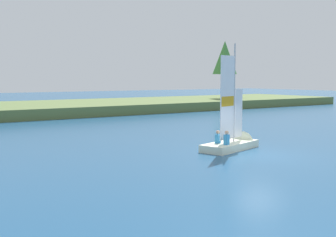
# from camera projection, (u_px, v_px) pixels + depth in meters

# --- Properties ---
(ground_plane) EXTENTS (200.00, 200.00, 0.00)m
(ground_plane) POSITION_uv_depth(u_px,v_px,m) (258.00, 155.00, 20.96)
(ground_plane) COLOR navy
(shore_bank) EXTENTS (80.00, 15.20, 1.04)m
(shore_bank) POSITION_uv_depth(u_px,v_px,m) (50.00, 108.00, 46.22)
(shore_bank) COLOR #5B703D
(shore_bank) RESTS_ON ground
(shoreline_tree_centre) EXTENTS (3.36, 3.36, 7.86)m
(shoreline_tree_centre) POSITION_uv_depth(u_px,v_px,m) (225.00, 58.00, 58.37)
(shoreline_tree_centre) COLOR brown
(shoreline_tree_centre) RESTS_ON shore_bank
(sailboat) EXTENTS (4.38, 2.44, 6.07)m
(sailboat) POSITION_uv_depth(u_px,v_px,m) (237.00, 141.00, 23.08)
(sailboat) COLOR silver
(sailboat) RESTS_ON ground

